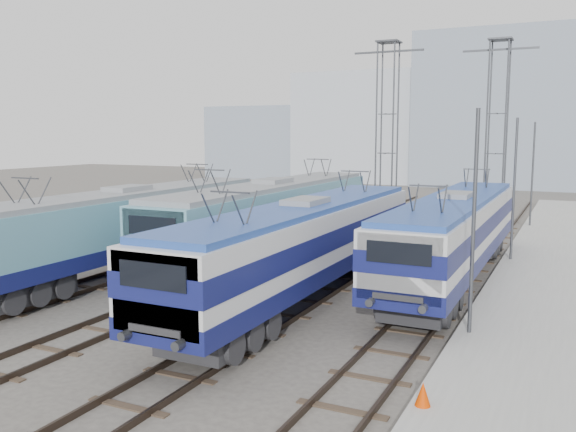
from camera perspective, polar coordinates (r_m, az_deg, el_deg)
The scene contains 15 objects.
ground at distance 20.91m, azimuth -8.74°, elevation -9.81°, with size 160.00×160.00×0.00m, color #514C47.
platform at distance 25.20m, azimuth 22.38°, elevation -6.92°, with size 4.00×70.00×0.30m, color #9E9E99.
locomotive_far_left at distance 27.99m, azimuth -14.99°, elevation -0.72°, with size 2.91×18.36×3.45m.
locomotive_center_left at distance 29.96m, azimuth -1.61°, elevation 0.21°, with size 2.99×18.90×3.56m.
locomotive_center_right at distance 22.59m, azimuth 1.47°, elevation -2.38°, with size 2.86×18.05×3.39m.
locomotive_far_right at distance 26.40m, azimuth 15.29°, elevation -1.26°, with size 2.81×17.75×3.34m.
catenary_tower_west at distance 40.05m, azimuth 9.24°, elevation 8.17°, with size 4.50×1.20×12.00m.
catenary_tower_east at distance 40.70m, azimuth 18.95°, elevation 7.85°, with size 4.50×1.20×12.00m.
mast_front at distance 18.82m, azimuth 16.96°, elevation -1.07°, with size 0.12×0.12×7.00m, color #3F4247.
mast_mid at distance 30.66m, azimuth 20.38°, elevation 2.07°, with size 0.12×0.12×7.00m, color #3F4247.
mast_rear at distance 42.59m, azimuth 21.89°, elevation 3.45°, with size 0.12×0.12×7.00m, color #3F4247.
safety_cone at distance 14.30m, azimuth 12.51°, elevation -15.95°, with size 0.35×0.35×0.54m, color #D13700.
building_west at distance 82.41m, azimuth 7.76°, elevation 8.18°, with size 18.00×12.00×14.00m, color #A8B0BB.
building_center at distance 78.80m, azimuth 20.51°, elevation 9.24°, with size 22.00×14.00×18.00m, color gray.
building_far_west at distance 88.65m, azimuth -2.23°, elevation 6.91°, with size 14.00×10.00×10.00m, color gray.
Camera 1 is at (11.33, -16.42, 6.27)m, focal length 38.00 mm.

